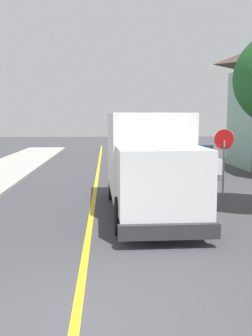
% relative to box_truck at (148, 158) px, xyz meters
% --- Properties ---
extents(ground_plane, '(120.00, 120.00, 0.00)m').
position_rel_box_truck_xyz_m(ground_plane, '(-1.83, -7.01, -1.77)').
color(ground_plane, '#424247').
extents(centre_line_yellow, '(0.16, 56.00, 0.01)m').
position_rel_box_truck_xyz_m(centre_line_yellow, '(-1.83, 2.99, -1.76)').
color(centre_line_yellow, gold).
rests_on(centre_line_yellow, ground).
extents(box_truck, '(2.59, 7.24, 3.20)m').
position_rel_box_truck_xyz_m(box_truck, '(0.00, 0.00, 0.00)').
color(box_truck, white).
rests_on(box_truck, ground).
extents(parked_car_near, '(1.82, 4.41, 1.67)m').
position_rel_box_truck_xyz_m(parked_car_near, '(0.11, 6.29, -0.97)').
color(parked_car_near, silver).
rests_on(parked_car_near, ground).
extents(parked_car_mid, '(1.99, 4.48, 1.67)m').
position_rel_box_truck_xyz_m(parked_car_mid, '(0.62, 13.53, -0.97)').
color(parked_car_mid, '#4C564C').
rests_on(parked_car_mid, ground).
extents(parked_van_across, '(1.98, 4.47, 1.67)m').
position_rel_box_truck_xyz_m(parked_van_across, '(3.37, 8.35, -0.97)').
color(parked_van_across, silver).
rests_on(parked_van_across, ground).
extents(stop_sign, '(0.80, 0.10, 2.65)m').
position_rel_box_truck_xyz_m(stop_sign, '(3.17, 2.16, 0.09)').
color(stop_sign, gray).
rests_on(stop_sign, ground).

